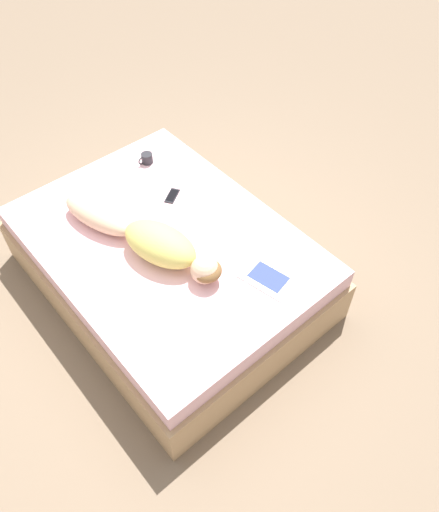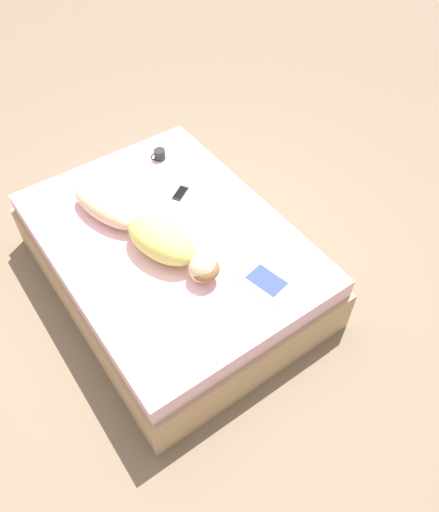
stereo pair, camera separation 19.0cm
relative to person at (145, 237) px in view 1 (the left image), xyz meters
The scene contains 6 objects.
ground_plane 0.62m from the person, behind, with size 12.00×12.00×0.00m, color #7A6651.
bed 0.39m from the person, behind, with size 1.55×2.10×0.50m.
person is the anchor object (origin of this frame).
open_magazine 0.88m from the person, 128.38° to the left, with size 0.52×0.42×0.01m.
coffee_mug 0.89m from the person, 125.67° to the right, with size 0.12×0.09×0.08m.
cell_phone 0.53m from the person, 146.26° to the right, with size 0.17×0.14×0.01m.
Camera 1 is at (1.21, 1.96, 2.98)m, focal length 35.00 mm.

